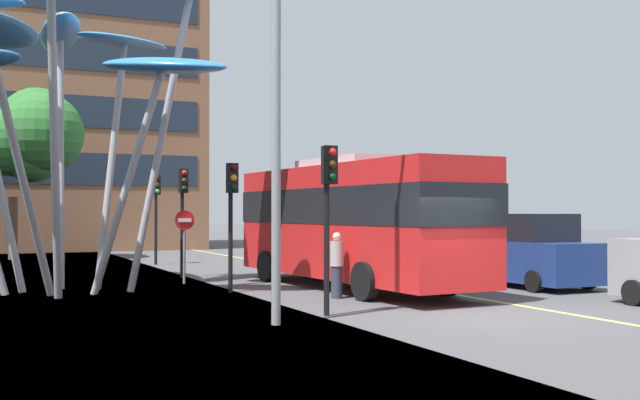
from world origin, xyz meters
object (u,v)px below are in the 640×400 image
object	(u,v)px
traffic_light_kerb_far	(232,199)
no_entry_sign	(184,234)
traffic_light_opposite	(156,200)
red_bus	(351,217)
street_lamp	(288,42)
leaf_sculpture	(59,45)
car_parked_far	(417,244)
pedestrian	(337,265)
traffic_light_island_mid	(183,199)
traffic_light_kerb_near	(329,193)
car_parked_mid	(528,253)

from	to	relation	value
traffic_light_kerb_far	no_entry_sign	distance (m)	3.29
traffic_light_kerb_far	traffic_light_opposite	distance (m)	11.83
red_bus	traffic_light_opposite	world-z (taller)	red_bus
red_bus	street_lamp	world-z (taller)	street_lamp
leaf_sculpture	no_entry_sign	bearing A→B (deg)	22.46
car_parked_far	no_entry_sign	xyz separation A→B (m)	(-9.36, -1.81, 0.51)
red_bus	street_lamp	xyz separation A→B (m)	(-4.23, -5.64, 3.46)
street_lamp	pedestrian	world-z (taller)	street_lamp
leaf_sculpture	pedestrian	size ratio (longest dim) A/B	6.38
leaf_sculpture	street_lamp	size ratio (longest dim) A/B	1.20
traffic_light_island_mid	red_bus	bearing A→B (deg)	-57.66
red_bus	traffic_light_island_mid	xyz separation A→B (m)	(-3.47, 5.48, 0.59)
red_bus	pedestrian	bearing A→B (deg)	-125.16
red_bus	traffic_light_kerb_far	bearing A→B (deg)	175.37
red_bus	car_parked_far	bearing A→B (deg)	43.76
red_bus	traffic_light_opposite	distance (m)	12.45
traffic_light_kerb_far	red_bus	bearing A→B (deg)	-4.63
traffic_light_opposite	no_entry_sign	bearing A→B (deg)	-97.02
traffic_light_opposite	no_entry_sign	size ratio (longest dim) A/B	1.66
traffic_light_kerb_near	car_parked_mid	xyz separation A→B (m)	(8.01, 3.34, -1.59)
pedestrian	car_parked_far	bearing A→B (deg)	46.56
red_bus	traffic_light_kerb_near	world-z (taller)	red_bus
traffic_light_opposite	car_parked_mid	world-z (taller)	traffic_light_opposite
traffic_light_opposite	street_lamp	distance (m)	18.00
car_parked_mid	street_lamp	bearing A→B (deg)	-156.48
leaf_sculpture	car_parked_far	size ratio (longest dim) A/B	2.39
traffic_light_kerb_far	no_entry_sign	size ratio (longest dim) A/B	1.57
traffic_light_opposite	traffic_light_island_mid	bearing A→B (deg)	-95.05
traffic_light_island_mid	car_parked_mid	bearing A→B (deg)	-40.20
leaf_sculpture	pedestrian	bearing A→B (deg)	-31.48
traffic_light_kerb_near	traffic_light_island_mid	world-z (taller)	traffic_light_island_mid
car_parked_mid	car_parked_far	size ratio (longest dim) A/B	1.00
street_lamp	no_entry_sign	size ratio (longest dim) A/B	3.97
traffic_light_kerb_far	car_parked_far	bearing A→B (deg)	28.89
traffic_light_island_mid	no_entry_sign	bearing A→B (deg)	-103.05
no_entry_sign	traffic_light_opposite	bearing A→B (deg)	82.98
car_parked_far	street_lamp	xyz separation A→B (m)	(-9.63, -10.81, 4.51)
pedestrian	no_entry_sign	xyz separation A→B (m)	(-2.50, 5.43, 0.66)
traffic_light_kerb_near	no_entry_sign	size ratio (longest dim) A/B	1.60
traffic_light_kerb_near	pedestrian	xyz separation A→B (m)	(1.60, 2.91, -1.75)
traffic_light_kerb_near	car_parked_mid	world-z (taller)	traffic_light_kerb_near
car_parked_mid	street_lamp	world-z (taller)	street_lamp
car_parked_mid	no_entry_sign	distance (m)	10.23
car_parked_mid	street_lamp	xyz separation A→B (m)	(-9.19, -4.00, 4.49)
pedestrian	leaf_sculpture	bearing A→B (deg)	148.52
red_bus	car_parked_far	xyz separation A→B (m)	(5.40, 5.17, -1.04)
traffic_light_kerb_near	traffic_light_island_mid	size ratio (longest dim) A/B	0.99
leaf_sculpture	pedestrian	distance (m)	9.37
red_bus	no_entry_sign	xyz separation A→B (m)	(-3.96, 3.36, -0.53)
car_parked_mid	car_parked_far	distance (m)	6.83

